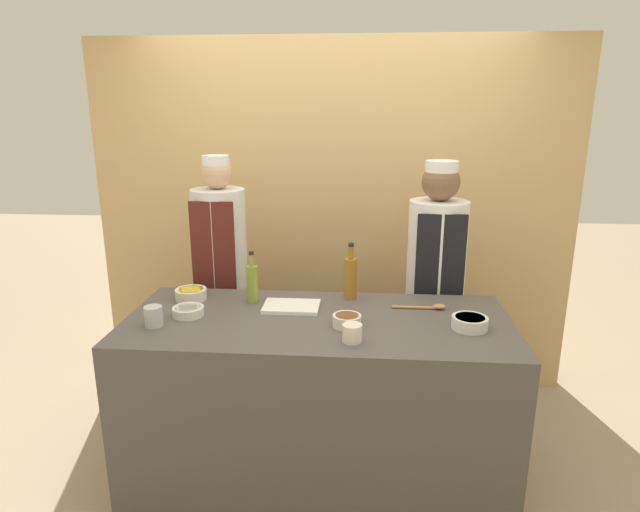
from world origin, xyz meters
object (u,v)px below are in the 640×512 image
object	(u,v)px
chef_left	(222,278)
chef_right	(435,286)
bottle_amber	(351,277)
cutting_board	(291,307)
cup_cream	(352,333)
sauce_bowl_yellow	(191,294)
cup_steel	(154,316)
sauce_bowl_orange	(470,322)
sauce_bowl_green	(188,311)
sauce_bowl_brown	(347,320)
bottle_oil	(252,283)
wooden_spoon	(428,307)

from	to	relation	value
chef_left	chef_right	xyz separation A→B (m)	(1.32, 0.00, -0.01)
bottle_amber	chef_right	xyz separation A→B (m)	(0.51, 0.35, -0.16)
cutting_board	bottle_amber	world-z (taller)	bottle_amber
bottle_amber	cup_cream	size ratio (longest dim) A/B	3.48
bottle_amber	chef_left	xyz separation A→B (m)	(-0.82, 0.35, -0.14)
sauce_bowl_yellow	chef_right	size ratio (longest dim) A/B	0.10
cup_steel	cup_cream	distance (m)	0.96
cup_steel	chef_right	bearing A→B (deg)	29.80
sauce_bowl_orange	cutting_board	xyz separation A→B (m)	(-0.88, 0.19, -0.02)
sauce_bowl_yellow	sauce_bowl_green	bearing A→B (deg)	-75.75
bottle_amber	sauce_bowl_brown	bearing A→B (deg)	-90.89
bottle_oil	wooden_spoon	bearing A→B (deg)	-2.10
sauce_bowl_yellow	cup_cream	distance (m)	1.01
chef_left	cup_cream	bearing A→B (deg)	-47.60
sauce_bowl_yellow	chef_left	bearing A→B (deg)	83.46
sauce_bowl_yellow	cutting_board	xyz separation A→B (m)	(0.56, -0.09, -0.02)
sauce_bowl_brown	bottle_amber	world-z (taller)	bottle_amber
chef_left	chef_right	distance (m)	1.32
sauce_bowl_yellow	bottle_oil	distance (m)	0.35
sauce_bowl_green	sauce_bowl_orange	bearing A→B (deg)	-2.17
bottle_oil	cup_steel	bearing A→B (deg)	-137.93
chef_left	sauce_bowl_brown	bearing A→B (deg)	-42.69
sauce_bowl_yellow	bottle_oil	size ratio (longest dim) A/B	0.60
chef_right	cup_cream	bearing A→B (deg)	-117.70
sauce_bowl_yellow	chef_right	world-z (taller)	chef_right
sauce_bowl_brown	bottle_amber	distance (m)	0.40
wooden_spoon	chef_right	bearing A→B (deg)	78.43
sauce_bowl_brown	chef_left	world-z (taller)	chef_left
sauce_bowl_yellow	bottle_amber	bearing A→B (deg)	5.96
wooden_spoon	chef_left	bearing A→B (deg)	158.17
sauce_bowl_orange	bottle_amber	world-z (taller)	bottle_amber
cup_steel	wooden_spoon	bearing A→B (deg)	13.98
cup_cream	chef_left	bearing A→B (deg)	132.40
sauce_bowl_yellow	bottle_oil	world-z (taller)	bottle_oil
sauce_bowl_green	bottle_amber	xyz separation A→B (m)	(0.81, 0.32, 0.10)
bottle_oil	chef_left	bearing A→B (deg)	122.76
sauce_bowl_green	chef_left	xyz separation A→B (m)	(-0.01, 0.68, -0.05)
sauce_bowl_orange	bottle_oil	bearing A→B (deg)	166.02
sauce_bowl_yellow	wooden_spoon	size ratio (longest dim) A/B	0.61
sauce_bowl_brown	wooden_spoon	bearing A→B (deg)	32.06
sauce_bowl_green	cup_steel	bearing A→B (deg)	-129.81
sauce_bowl_yellow	chef_right	bearing A→B (deg)	17.93
cutting_board	bottle_amber	xyz separation A→B (m)	(0.30, 0.18, 0.11)
sauce_bowl_orange	cutting_board	size ratio (longest dim) A/B	0.58
cutting_board	sauce_bowl_brown	bearing A→B (deg)	-35.60
sauce_bowl_orange	chef_left	world-z (taller)	chef_left
bottle_amber	wooden_spoon	size ratio (longest dim) A/B	1.13
sauce_bowl_green	cup_cream	size ratio (longest dim) A/B	1.74
sauce_bowl_green	cutting_board	bearing A→B (deg)	15.69
sauce_bowl_yellow	cup_steel	world-z (taller)	cup_steel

